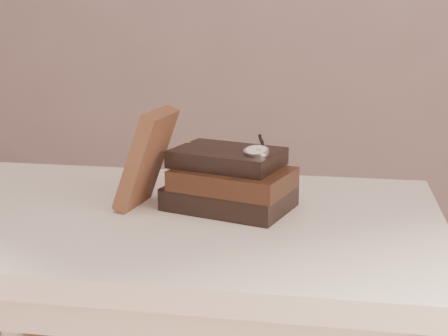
# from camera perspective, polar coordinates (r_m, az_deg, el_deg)

# --- Properties ---
(table) EXTENTS (1.00, 0.60, 0.75)m
(table) POSITION_cam_1_polar(r_m,az_deg,el_deg) (1.20, -5.63, -8.12)
(table) COLOR silver
(table) RESTS_ON ground
(book_stack) EXTENTS (0.25, 0.21, 0.11)m
(book_stack) POSITION_cam_1_polar(r_m,az_deg,el_deg) (1.17, 0.54, -1.20)
(book_stack) COLOR black
(book_stack) RESTS_ON table
(journal) EXTENTS (0.11, 0.13, 0.18)m
(journal) POSITION_cam_1_polar(r_m,az_deg,el_deg) (1.17, -6.89, 0.83)
(journal) COLOR #3E2418
(journal) RESTS_ON table
(pocket_watch) EXTENTS (0.06, 0.15, 0.02)m
(pocket_watch) POSITION_cam_1_polar(r_m,az_deg,el_deg) (1.12, 2.91, 1.56)
(pocket_watch) COLOR silver
(pocket_watch) RESTS_ON book_stack
(eyeglasses) EXTENTS (0.12, 0.13, 0.04)m
(eyeglasses) POSITION_cam_1_polar(r_m,az_deg,el_deg) (1.26, -1.16, 0.51)
(eyeglasses) COLOR silver
(eyeglasses) RESTS_ON book_stack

